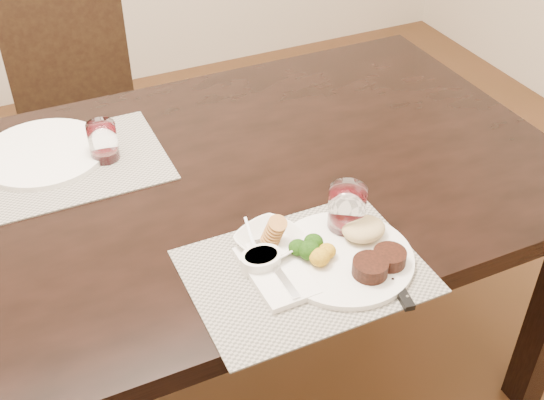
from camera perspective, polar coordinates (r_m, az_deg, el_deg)
name	(u,v)px	position (r m, az deg, el deg)	size (l,w,h in m)	color
ground_plane	(179,397)	(2.11, -7.77, -15.99)	(4.50, 4.50, 0.00)	#442C15
dining_table	(156,223)	(1.63, -9.72, -1.87)	(2.00, 1.00, 0.75)	black
chair_far	(81,104)	(2.49, -15.70, 7.72)	(0.42, 0.42, 0.90)	black
placemat_near	(305,271)	(1.36, 2.77, -5.95)	(0.46, 0.34, 0.00)	gray
placemat_far	(68,165)	(1.72, -16.71, 2.86)	(0.46, 0.34, 0.00)	gray
dinner_plate	(350,253)	(1.38, 6.58, -4.44)	(0.28, 0.28, 0.05)	white
napkin_fork	(276,271)	(1.35, 0.31, -5.99)	(0.11, 0.19, 0.02)	silver
steak_knife	(392,281)	(1.35, 9.98, -6.71)	(0.04, 0.24, 0.01)	silver
cracker_bowl	(270,241)	(1.40, -0.19, -3.44)	(0.17, 0.17, 0.06)	white
sauce_ramekin	(261,260)	(1.35, -0.92, -5.04)	(0.08, 0.13, 0.07)	white
wine_glass_near	(347,212)	(1.43, 6.27, -1.01)	(0.08, 0.08, 0.11)	white
far_plate	(44,153)	(1.77, -18.57, 3.78)	(0.31, 0.31, 0.01)	white
wine_glass_far	(103,143)	(1.69, -13.93, 4.63)	(0.07, 0.07, 0.10)	white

